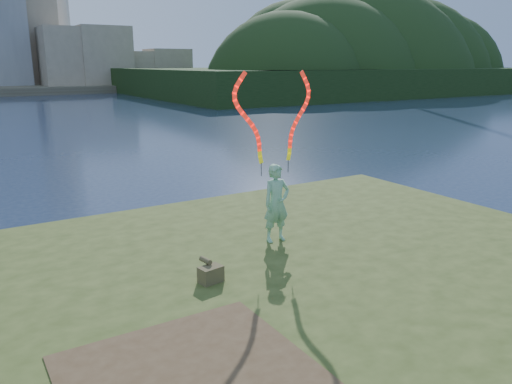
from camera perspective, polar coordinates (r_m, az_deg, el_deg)
ground at (r=10.80m, az=-3.60°, el=-12.01°), size 320.00×320.00×0.00m
grassy_knoll at (r=8.92m, az=3.63°, el=-15.68°), size 20.00×18.00×0.80m
dirt_patch at (r=7.07m, az=-7.38°, el=-20.14°), size 3.20×3.00×0.02m
wooded_hill at (r=93.92m, az=11.59°, el=11.38°), size 78.00×50.00×63.00m
woman_with_ribbons at (r=11.35m, az=2.33°, el=1.12°), size 2.12×0.45×4.17m
canvas_bag at (r=9.58m, az=-5.24°, el=-9.24°), size 0.48×0.54×0.41m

